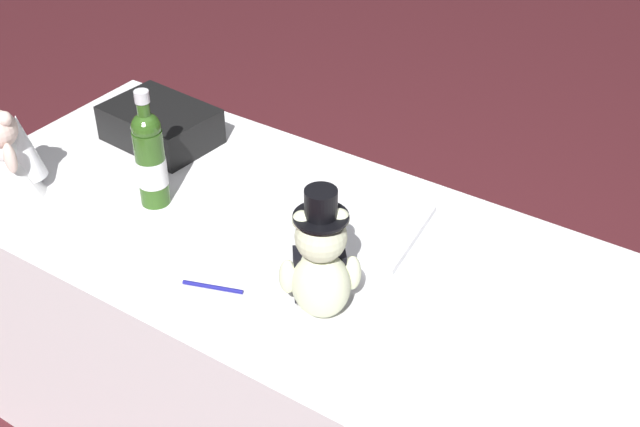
% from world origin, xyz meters
% --- Properties ---
extents(reception_table, '(1.84, 0.75, 0.71)m').
position_xyz_m(reception_table, '(0.00, 0.00, 0.35)').
color(reception_table, white).
rests_on(reception_table, ground_plane).
extents(teddy_bear_groom, '(0.15, 0.15, 0.29)m').
position_xyz_m(teddy_bear_groom, '(-0.10, 0.15, 0.82)').
color(teddy_bear_groom, beige).
rests_on(teddy_bear_groom, reception_table).
extents(teddy_bear_bride, '(0.15, 0.19, 0.23)m').
position_xyz_m(teddy_bear_bride, '(0.73, 0.21, 0.81)').
color(teddy_bear_bride, white).
rests_on(teddy_bear_bride, reception_table).
extents(champagne_bottle, '(0.07, 0.07, 0.29)m').
position_xyz_m(champagne_bottle, '(0.42, 0.06, 0.83)').
color(champagne_bottle, '#2B5119').
rests_on(champagne_bottle, reception_table).
extents(signing_pen, '(0.13, 0.05, 0.01)m').
position_xyz_m(signing_pen, '(0.12, 0.23, 0.71)').
color(signing_pen, navy).
rests_on(signing_pen, reception_table).
extents(gift_case_black, '(0.29, 0.22, 0.10)m').
position_xyz_m(gift_case_black, '(0.60, -0.16, 0.76)').
color(gift_case_black, black).
rests_on(gift_case_black, reception_table).
extents(guestbook, '(0.24, 0.28, 0.02)m').
position_xyz_m(guestbook, '(-0.05, -0.13, 0.72)').
color(guestbook, white).
rests_on(guestbook, reception_table).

